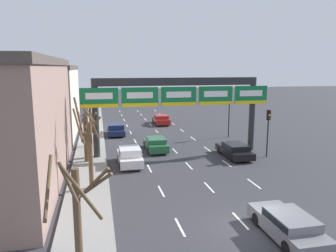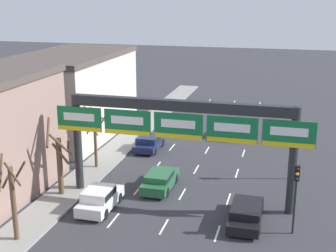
% 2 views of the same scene
% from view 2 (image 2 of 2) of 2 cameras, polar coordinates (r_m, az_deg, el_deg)
% --- Properties ---
extents(lane_dashes, '(6.72, 67.00, 0.01)m').
position_cam_2_polar(lane_dashes, '(31.45, 0.71, -10.11)').
color(lane_dashes, white).
rests_on(lane_dashes, ground_plane).
extents(sign_gantry, '(17.32, 0.70, 7.08)m').
position_cam_2_polar(sign_gantry, '(30.78, 1.37, 0.05)').
color(sign_gantry, '#232628').
rests_on(sign_gantry, ground_plane).
extents(building_far, '(8.26, 15.53, 8.25)m').
position_cam_2_polar(building_far, '(47.36, -11.51, 3.81)').
color(building_far, beige).
rests_on(building_far, ground_plane).
extents(car_white, '(1.88, 4.22, 1.51)m').
position_cam_2_polar(car_white, '(31.45, -8.34, -8.68)').
color(car_white, silver).
rests_on(car_white, ground_plane).
extents(car_green, '(1.89, 4.40, 1.30)m').
position_cam_2_polar(car_green, '(34.27, -0.99, -6.55)').
color(car_green, '#235B38').
rests_on(car_green, ground_plane).
extents(car_red, '(1.92, 4.46, 1.34)m').
position_cam_2_polar(car_red, '(47.16, 7.72, -0.34)').
color(car_red, maroon).
rests_on(car_red, ground_plane).
extents(car_black, '(1.96, 4.71, 1.26)m').
position_cam_2_polar(car_black, '(29.81, 9.48, -10.42)').
color(car_black, black).
rests_on(car_black, ground_plane).
extents(car_navy, '(1.98, 4.14, 1.37)m').
position_cam_2_polar(car_navy, '(42.59, -2.35, -1.97)').
color(car_navy, '#19234C').
rests_on(car_navy, ground_plane).
extents(traffic_light_near_gantry, '(0.30, 0.35, 4.73)m').
position_cam_2_polar(traffic_light_near_gantry, '(36.40, 15.28, -1.31)').
color(traffic_light_near_gantry, black).
rests_on(traffic_light_near_gantry, ground_plane).
extents(traffic_light_mid_block, '(0.30, 0.35, 4.29)m').
position_cam_2_polar(traffic_light_mid_block, '(28.21, 15.36, -7.02)').
color(traffic_light_mid_block, black).
rests_on(traffic_light_mid_block, ground_plane).
extents(tree_bare_closest, '(1.96, 1.90, 5.45)m').
position_cam_2_polar(tree_bare_closest, '(37.88, -8.94, -1.04)').
color(tree_bare_closest, brown).
rests_on(tree_bare_closest, sidewalk_left).
extents(tree_bare_third, '(2.03, 2.11, 5.43)m').
position_cam_2_polar(tree_bare_third, '(33.26, -13.08, -4.05)').
color(tree_bare_third, brown).
rests_on(tree_bare_third, sidewalk_left).
extents(tree_bare_furthest, '(1.83, 1.83, 5.28)m').
position_cam_2_polar(tree_bare_furthest, '(27.90, -18.54, -7.92)').
color(tree_bare_furthest, brown).
rests_on(tree_bare_furthest, sidewalk_left).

